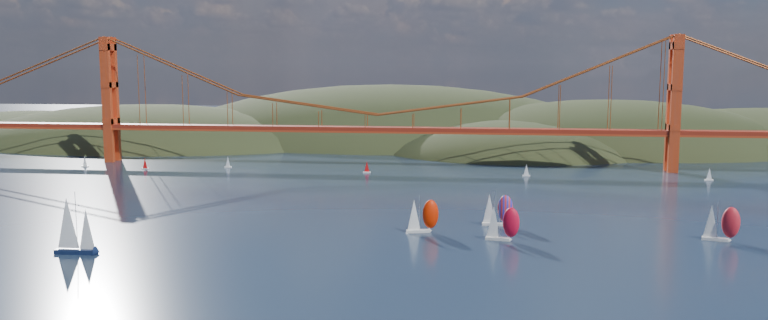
{
  "coord_description": "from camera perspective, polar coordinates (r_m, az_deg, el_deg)",
  "views": [
    {
      "loc": [
        44.71,
        -132.96,
        44.1
      ],
      "look_at": [
        14.7,
        90.0,
        14.58
      ],
      "focal_mm": 35.0,
      "sensor_mm": 36.0,
      "label": 1
    }
  ],
  "objects": [
    {
      "name": "distant_boat_3",
      "position": [
        320.71,
        -11.81,
        -0.15
      ],
      "size": [
        3.0,
        2.0,
        4.7
      ],
      "color": "silver",
      "rests_on": "ground"
    },
    {
      "name": "distant_boat_8",
      "position": [
        295.74,
        10.8,
        -0.76
      ],
      "size": [
        3.0,
        2.0,
        4.7
      ],
      "color": "silver",
      "rests_on": "ground"
    },
    {
      "name": "racer_1",
      "position": [
        188.59,
        8.97,
        -4.72
      ],
      "size": [
        8.52,
        4.07,
        9.61
      ],
      "rotation": [
        0.0,
        0.0,
        -0.14
      ],
      "color": "silver",
      "rests_on": "ground"
    },
    {
      "name": "ground",
      "position": [
        147.04,
        -10.58,
        -10.11
      ],
      "size": [
        1200.0,
        1200.0,
        0.0
      ],
      "primitive_type": "plane",
      "color": "black",
      "rests_on": "ground"
    },
    {
      "name": "headlands",
      "position": [
        415.11,
        7.63,
        -0.42
      ],
      "size": [
        725.0,
        225.0,
        96.0
      ],
      "color": "black",
      "rests_on": "ground"
    },
    {
      "name": "distant_boat_2",
      "position": [
        324.68,
        -17.75,
        -0.26
      ],
      "size": [
        3.0,
        2.0,
        4.7
      ],
      "color": "silver",
      "rests_on": "ground"
    },
    {
      "name": "distant_boat_4",
      "position": [
        305.23,
        23.54,
        -1.0
      ],
      "size": [
        3.0,
        2.0,
        4.7
      ],
      "color": "silver",
      "rests_on": "ground"
    },
    {
      "name": "racer_0",
      "position": [
        195.17,
        2.9,
        -4.21
      ],
      "size": [
        8.68,
        5.11,
        9.73
      ],
      "rotation": [
        0.0,
        0.0,
        0.28
      ],
      "color": "silver",
      "rests_on": "ground"
    },
    {
      "name": "racer_rwb",
      "position": [
        205.38,
        8.6,
        -3.72
      ],
      "size": [
        8.28,
        3.32,
        9.57
      ],
      "rotation": [
        0.0,
        0.0,
        0.01
      ],
      "color": "silver",
      "rests_on": "ground"
    },
    {
      "name": "sloop_navy",
      "position": [
        187.52,
        -22.6,
        -4.67
      ],
      "size": [
        9.51,
        5.44,
        14.72
      ],
      "rotation": [
        0.0,
        0.0,
        0.03
      ],
      "color": "#0D1733",
      "rests_on": "ground"
    },
    {
      "name": "distant_boat_9",
      "position": [
        299.49,
        -1.32,
        -0.53
      ],
      "size": [
        3.0,
        2.0,
        4.7
      ],
      "color": "silver",
      "rests_on": "ground"
    },
    {
      "name": "racer_2",
      "position": [
        203.67,
        24.25,
        -4.35
      ],
      "size": [
        8.85,
        5.33,
        9.92
      ],
      "rotation": [
        0.0,
        0.0,
        -0.29
      ],
      "color": "silver",
      "rests_on": "ground"
    },
    {
      "name": "bridge",
      "position": [
        316.61,
        -0.78,
        5.33
      ],
      "size": [
        552.0,
        12.0,
        55.0
      ],
      "color": "maroon",
      "rests_on": "ground"
    },
    {
      "name": "distant_boat_1",
      "position": [
        340.43,
        -21.84,
        -0.1
      ],
      "size": [
        3.0,
        2.0,
        4.7
      ],
      "color": "silver",
      "rests_on": "ground"
    }
  ]
}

